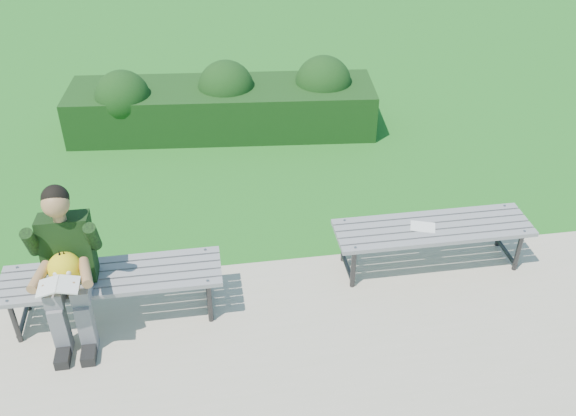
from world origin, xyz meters
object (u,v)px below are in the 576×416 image
object	(u,v)px
bench_left	(112,279)
seated_boy	(66,262)
hedge	(226,103)
bench_right	(433,231)
paper_sheet	(423,227)

from	to	relation	value
bench_left	seated_boy	xyz separation A→B (m)	(-0.30, -0.10, 0.30)
hedge	bench_left	bearing A→B (deg)	-109.39
bench_right	paper_sheet	bearing A→B (deg)	180.00
paper_sheet	bench_left	bearing A→B (deg)	-174.89
bench_right	hedge	bearing A→B (deg)	118.04
hedge	bench_right	distance (m)	3.54
bench_left	paper_sheet	world-z (taller)	bench_left
bench_left	seated_boy	distance (m)	0.43
seated_boy	paper_sheet	distance (m)	3.08
paper_sheet	bench_right	bearing A→B (deg)	-0.00
bench_right	paper_sheet	world-z (taller)	bench_right
seated_boy	paper_sheet	world-z (taller)	seated_boy
hedge	bench_left	xyz separation A→B (m)	(-1.19, -3.37, 0.03)
hedge	seated_boy	world-z (taller)	seated_boy
seated_boy	bench_right	bearing A→B (deg)	6.21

